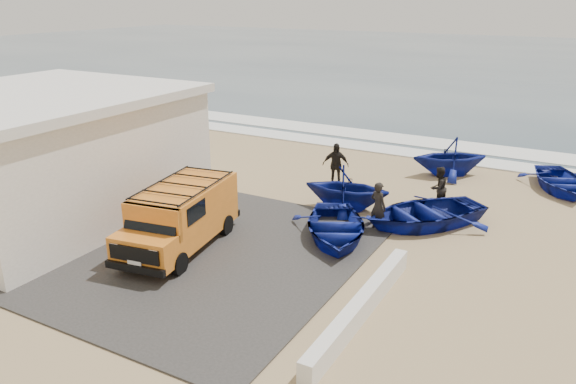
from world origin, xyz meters
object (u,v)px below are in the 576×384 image
at_px(boat_far_right, 561,181).
at_px(fisherman_middle, 438,188).
at_px(fisherman_front, 378,206).
at_px(van, 181,215).
at_px(boat_near_left, 335,227).
at_px(fisherman_back, 336,165).
at_px(boat_far_left, 450,156).
at_px(parapet, 361,307).
at_px(boat_mid_left, 347,188).
at_px(boat_near_right, 424,213).
at_px(building, 39,154).

height_order(boat_far_right, fisherman_middle, fisherman_middle).
distance_m(boat_far_right, fisherman_middle, 5.77).
xyz_separation_m(fisherman_front, fisherman_middle, (1.20, 2.97, -0.05)).
xyz_separation_m(van, boat_near_left, (3.86, 2.85, -0.67)).
relative_size(fisherman_middle, fisherman_back, 0.87).
bearing_deg(fisherman_front, van, 62.63).
xyz_separation_m(boat_far_left, fisherman_middle, (0.62, -4.18, -0.05)).
bearing_deg(fisherman_back, parapet, -81.28).
distance_m(boat_mid_left, fisherman_back, 2.54).
relative_size(boat_mid_left, boat_far_left, 0.96).
distance_m(van, boat_far_right, 15.10).
bearing_deg(boat_near_right, fisherman_middle, 129.92).
distance_m(fisherman_middle, fisherman_back, 4.31).
xyz_separation_m(boat_far_left, fisherman_front, (-0.58, -7.15, -0.00)).
bearing_deg(fisherman_back, van, -122.03).
xyz_separation_m(boat_mid_left, fisherman_middle, (2.88, 1.66, -0.02)).
distance_m(boat_far_left, boat_far_right, 4.42).
bearing_deg(fisherman_middle, boat_mid_left, -36.18).
xyz_separation_m(building, fisherman_back, (7.86, 7.65, -1.26)).
xyz_separation_m(boat_near_left, boat_far_left, (1.51, 8.49, 0.43)).
relative_size(van, fisherman_front, 2.94).
bearing_deg(parapet, building, 175.42).
relative_size(parapet, fisherman_middle, 3.83).
height_order(parapet, fisherman_back, fisherman_back).
xyz_separation_m(boat_near_right, fisherman_back, (-4.31, 2.27, 0.45)).
height_order(boat_far_right, fisherman_back, fisherman_back).
distance_m(parapet, fisherman_middle, 8.22).
distance_m(boat_far_left, fisherman_middle, 4.22).
relative_size(boat_far_right, fisherman_front, 2.26).
bearing_deg(boat_far_left, building, -79.61).
bearing_deg(fisherman_front, boat_far_left, -73.23).
relative_size(fisherman_front, fisherman_back, 0.92).
height_order(boat_near_right, fisherman_back, fisherman_back).
bearing_deg(boat_mid_left, building, 111.59).
relative_size(parapet, boat_far_left, 1.89).
relative_size(parapet, boat_mid_left, 1.96).
bearing_deg(fisherman_back, building, -155.25).
bearing_deg(parapet, fisherman_front, 106.51).
distance_m(boat_near_right, fisherman_middle, 1.85).
bearing_deg(fisherman_back, boat_far_left, 25.98).
relative_size(boat_near_left, fisherman_back, 2.19).
height_order(van, fisherman_front, van).
distance_m(boat_mid_left, boat_far_right, 8.98).
relative_size(parapet, boat_far_right, 1.59).
height_order(fisherman_front, fisherman_middle, fisherman_front).
height_order(boat_near_left, fisherman_middle, fisherman_middle).
distance_m(van, boat_far_left, 12.55).
bearing_deg(boat_near_right, boat_mid_left, -143.99).
height_order(boat_mid_left, fisherman_back, fisherman_back).
bearing_deg(boat_mid_left, fisherman_back, 24.38).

